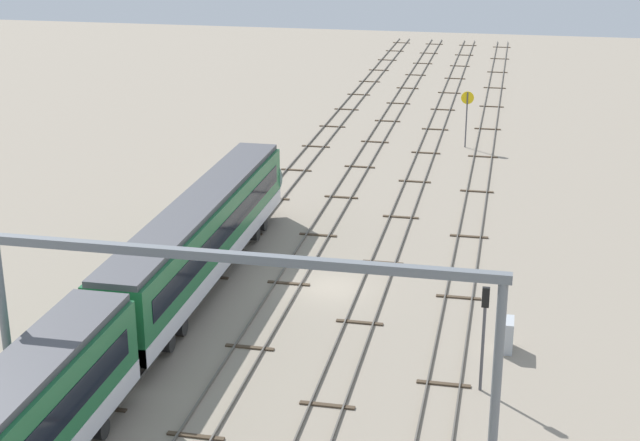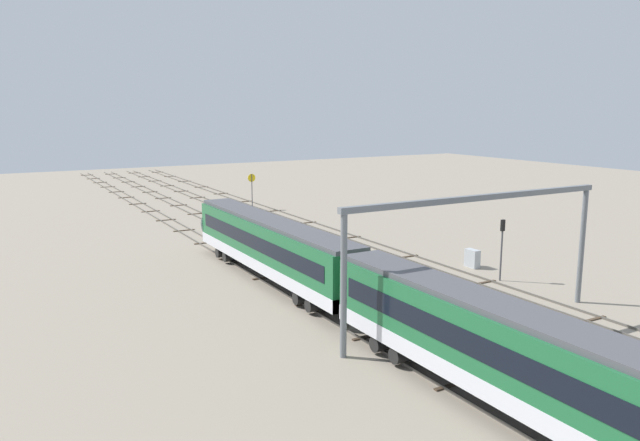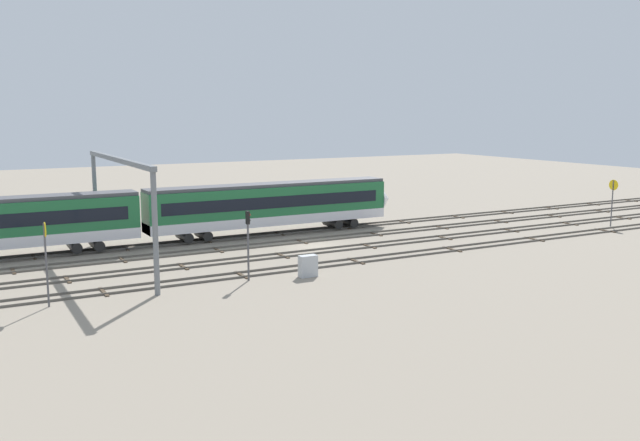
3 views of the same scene
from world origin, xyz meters
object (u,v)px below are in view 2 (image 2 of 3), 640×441
Objects in this scene: speed_sign_near_foreground at (252,185)px; relay_cabinet at (472,258)px; overhead_gantry at (480,226)px; signal_light_trackside_approach at (502,241)px.

speed_sign_near_foreground is 3.09× the size of relay_cabinet.
overhead_gantry reaches higher than signal_light_trackside_approach.
overhead_gantry reaches higher than speed_sign_near_foreground.
signal_light_trackside_approach is at bearing -175.55° from speed_sign_near_foreground.
overhead_gantry is 15.70m from relay_cabinet.
overhead_gantry reaches higher than relay_cabinet.
signal_light_trackside_approach is at bearing 166.54° from relay_cabinet.
signal_light_trackside_approach is (-41.66, -3.24, -0.06)m from speed_sign_near_foreground.
relay_cabinet is (4.15, -0.99, -2.41)m from signal_light_trackside_approach.
signal_light_trackside_approach reaches higher than relay_cabinet.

